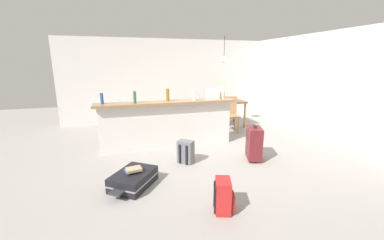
# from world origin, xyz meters

# --- Properties ---
(ground_plane) EXTENTS (13.00, 13.00, 0.05)m
(ground_plane) POSITION_xyz_m (0.00, 0.00, -0.03)
(ground_plane) COLOR gray
(wall_back) EXTENTS (6.60, 0.10, 2.50)m
(wall_back) POSITION_xyz_m (0.00, 3.05, 1.25)
(wall_back) COLOR silver
(wall_back) RESTS_ON ground_plane
(wall_right) EXTENTS (0.10, 6.00, 2.50)m
(wall_right) POSITION_xyz_m (3.05, 0.30, 1.25)
(wall_right) COLOR silver
(wall_right) RESTS_ON ground_plane
(partition_half_wall) EXTENTS (2.80, 0.20, 0.96)m
(partition_half_wall) POSITION_xyz_m (-0.65, 0.51, 0.48)
(partition_half_wall) COLOR silver
(partition_half_wall) RESTS_ON ground_plane
(bar_countertop) EXTENTS (2.96, 0.40, 0.05)m
(bar_countertop) POSITION_xyz_m (-0.65, 0.51, 0.99)
(bar_countertop) COLOR #93704C
(bar_countertop) RESTS_ON partition_half_wall
(bottle_blue) EXTENTS (0.06, 0.06, 0.22)m
(bottle_blue) POSITION_xyz_m (-1.93, 0.54, 1.12)
(bottle_blue) COLOR #284C89
(bottle_blue) RESTS_ON bar_countertop
(bottle_green) EXTENTS (0.06, 0.06, 0.24)m
(bottle_green) POSITION_xyz_m (-1.31, 0.45, 1.13)
(bottle_green) COLOR #2D6B38
(bottle_green) RESTS_ON bar_countertop
(bottle_amber) EXTENTS (0.07, 0.07, 0.26)m
(bottle_amber) POSITION_xyz_m (-0.62, 0.58, 1.14)
(bottle_amber) COLOR #9E661E
(bottle_amber) RESTS_ON bar_countertop
(bottle_clear) EXTENTS (0.07, 0.07, 0.25)m
(bottle_clear) POSITION_xyz_m (-0.06, 0.48, 1.14)
(bottle_clear) COLOR silver
(bottle_clear) RESTS_ON bar_countertop
(bottle_white) EXTENTS (0.07, 0.07, 0.28)m
(bottle_white) POSITION_xyz_m (0.62, 0.53, 1.16)
(bottle_white) COLOR silver
(bottle_white) RESTS_ON bar_countertop
(grocery_bag) EXTENTS (0.26, 0.18, 0.22)m
(grocery_bag) POSITION_xyz_m (0.39, 0.56, 1.12)
(grocery_bag) COLOR silver
(grocery_bag) RESTS_ON bar_countertop
(dining_table) EXTENTS (1.10, 0.80, 0.74)m
(dining_table) POSITION_xyz_m (1.25, 1.85, 0.65)
(dining_table) COLOR brown
(dining_table) RESTS_ON ground_plane
(dining_chair_near_partition) EXTENTS (0.46, 0.46, 0.93)m
(dining_chair_near_partition) POSITION_xyz_m (1.17, 1.27, 0.52)
(dining_chair_near_partition) COLOR #9E754C
(dining_chair_near_partition) RESTS_ON ground_plane
(dining_chair_far_side) EXTENTS (0.42, 0.42, 0.93)m
(dining_chair_far_side) POSITION_xyz_m (1.27, 2.43, 0.52)
(dining_chair_far_side) COLOR #9E754C
(dining_chair_far_side) RESTS_ON ground_plane
(pendant_lamp) EXTENTS (0.34, 0.34, 0.70)m
(pendant_lamp) POSITION_xyz_m (1.20, 1.84, 1.91)
(pendant_lamp) COLOR black
(suitcase_flat_black) EXTENTS (0.80, 0.87, 0.22)m
(suitcase_flat_black) POSITION_xyz_m (-1.48, -1.02, 0.11)
(suitcase_flat_black) COLOR black
(suitcase_flat_black) RESTS_ON ground_plane
(backpack_grey) EXTENTS (0.34, 0.34, 0.42)m
(backpack_grey) POSITION_xyz_m (-0.49, -0.39, 0.20)
(backpack_grey) COLOR slate
(backpack_grey) RESTS_ON ground_plane
(suitcase_upright_maroon) EXTENTS (0.37, 0.49, 0.67)m
(suitcase_upright_maroon) POSITION_xyz_m (0.79, -0.62, 0.33)
(suitcase_upright_maroon) COLOR maroon
(suitcase_upright_maroon) RESTS_ON ground_plane
(backpack_red) EXTENTS (0.30, 0.32, 0.42)m
(backpack_red) POSITION_xyz_m (-0.43, -1.98, 0.20)
(backpack_red) COLOR red
(backpack_red) RESTS_ON ground_plane
(book_stack) EXTENTS (0.27, 0.25, 0.07)m
(book_stack) POSITION_xyz_m (-1.47, -1.01, 0.25)
(book_stack) COLOR #334C99
(book_stack) RESTS_ON suitcase_flat_black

